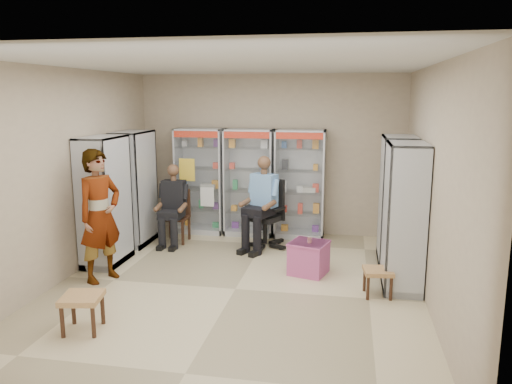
% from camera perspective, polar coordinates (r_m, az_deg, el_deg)
% --- Properties ---
extents(floor, '(6.00, 6.00, 0.00)m').
position_cam_1_polar(floor, '(6.97, -2.37, -11.01)').
color(floor, '#C3B287').
rests_on(floor, ground).
extents(room_shell, '(5.02, 6.02, 3.01)m').
position_cam_1_polar(room_shell, '(6.50, -2.51, 5.30)').
color(room_shell, tan).
rests_on(room_shell, ground).
extents(cabinet_back_left, '(0.90, 0.50, 2.00)m').
position_cam_1_polar(cabinet_back_left, '(9.58, -6.36, 1.26)').
color(cabinet_back_left, silver).
rests_on(cabinet_back_left, floor).
extents(cabinet_back_mid, '(0.90, 0.50, 2.00)m').
position_cam_1_polar(cabinet_back_mid, '(9.35, -0.77, 1.08)').
color(cabinet_back_mid, '#A9AAB0').
rests_on(cabinet_back_mid, floor).
extents(cabinet_back_right, '(0.90, 0.50, 2.00)m').
position_cam_1_polar(cabinet_back_right, '(9.21, 5.03, 0.89)').
color(cabinet_back_right, '#A2A4A9').
rests_on(cabinet_back_right, floor).
extents(cabinet_right_far, '(0.90, 0.50, 2.00)m').
position_cam_1_polar(cabinet_right_far, '(8.10, 15.79, -0.90)').
color(cabinet_right_far, silver).
rests_on(cabinet_right_far, floor).
extents(cabinet_right_near, '(0.90, 0.50, 2.00)m').
position_cam_1_polar(cabinet_right_near, '(7.03, 16.56, -2.73)').
color(cabinet_right_near, silver).
rests_on(cabinet_right_near, floor).
extents(cabinet_left_far, '(0.90, 0.50, 2.00)m').
position_cam_1_polar(cabinet_left_far, '(9.04, -13.72, 0.43)').
color(cabinet_left_far, '#A0A3A7').
rests_on(cabinet_left_far, floor).
extents(cabinet_left_near, '(0.90, 0.50, 2.00)m').
position_cam_1_polar(cabinet_left_near, '(8.07, -16.90, -1.00)').
color(cabinet_left_near, '#AEB0B5').
rests_on(cabinet_left_near, floor).
extents(wooden_chair, '(0.42, 0.42, 0.94)m').
position_cam_1_polar(wooden_chair, '(9.08, -9.13, -2.77)').
color(wooden_chair, black).
rests_on(wooden_chair, floor).
extents(seated_customer, '(0.44, 0.60, 1.34)m').
position_cam_1_polar(seated_customer, '(8.99, -9.28, -1.61)').
color(seated_customer, black).
rests_on(seated_customer, floor).
extents(office_chair, '(0.85, 0.85, 1.18)m').
position_cam_1_polar(office_chair, '(8.64, 1.05, -2.52)').
color(office_chair, black).
rests_on(office_chair, floor).
extents(seated_shopkeeper, '(0.73, 0.83, 1.51)m').
position_cam_1_polar(seated_shopkeeper, '(8.56, 1.00, -1.54)').
color(seated_shopkeeper, '#72A1E1').
rests_on(seated_shopkeeper, floor).
extents(pink_trunk, '(0.62, 0.61, 0.49)m').
position_cam_1_polar(pink_trunk, '(7.50, 6.04, -7.49)').
color(pink_trunk, '#AD458F').
rests_on(pink_trunk, floor).
extents(tea_glass, '(0.07, 0.07, 0.09)m').
position_cam_1_polar(tea_glass, '(7.38, 6.14, -5.45)').
color(tea_glass, '#5E2608').
rests_on(tea_glass, pink_trunk).
extents(woven_stool_a, '(0.41, 0.41, 0.37)m').
position_cam_1_polar(woven_stool_a, '(6.88, 13.72, -10.01)').
color(woven_stool_a, '#A87A47').
rests_on(woven_stool_a, floor).
extents(woven_stool_b, '(0.49, 0.49, 0.42)m').
position_cam_1_polar(woven_stool_b, '(6.08, -19.18, -12.92)').
color(woven_stool_b, '#A27E44').
rests_on(woven_stool_b, floor).
extents(standing_man, '(0.70, 0.82, 1.89)m').
position_cam_1_polar(standing_man, '(7.36, -17.40, -2.61)').
color(standing_man, gray).
rests_on(standing_man, floor).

